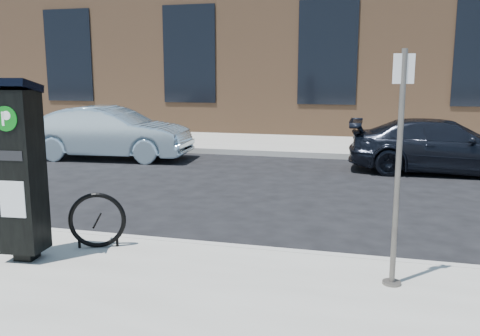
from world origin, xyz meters
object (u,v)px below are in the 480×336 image
(car_dark, at_px, (443,146))
(bike_rack, at_px, (97,221))
(sign_pole, at_px, (398,172))
(car_silver, at_px, (110,133))
(parking_kiosk, at_px, (20,169))

(car_dark, bearing_deg, bike_rack, 145.57)
(bike_rack, bearing_deg, sign_pole, -26.37)
(bike_rack, height_order, car_silver, car_silver)
(parking_kiosk, height_order, sign_pole, sign_pole)
(parking_kiosk, distance_m, car_silver, 8.14)
(parking_kiosk, distance_m, car_dark, 9.41)
(bike_rack, distance_m, car_silver, 7.86)
(car_silver, bearing_deg, bike_rack, -157.27)
(bike_rack, relative_size, car_dark, 0.16)
(car_silver, bearing_deg, car_dark, -93.87)
(parking_kiosk, height_order, bike_rack, parking_kiosk)
(parking_kiosk, bearing_deg, bike_rack, 39.42)
(car_silver, bearing_deg, sign_pole, -140.31)
(sign_pole, height_order, car_silver, sign_pole)
(sign_pole, bearing_deg, parking_kiosk, 164.55)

